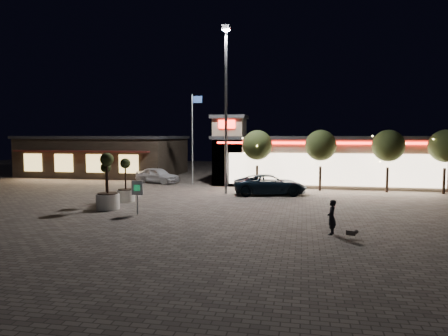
% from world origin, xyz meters
% --- Properties ---
extents(ground, '(90.00, 90.00, 0.00)m').
position_xyz_m(ground, '(0.00, 0.00, 0.00)').
color(ground, slate).
rests_on(ground, ground).
extents(retail_building, '(20.40, 8.40, 6.10)m').
position_xyz_m(retail_building, '(9.51, 15.82, 2.21)').
color(retail_building, gray).
rests_on(retail_building, ground).
extents(restaurant_building, '(16.40, 11.00, 4.30)m').
position_xyz_m(restaurant_building, '(-14.00, 19.97, 2.16)').
color(restaurant_building, '#382D23').
rests_on(restaurant_building, ground).
extents(floodlight_pole, '(0.60, 0.40, 12.38)m').
position_xyz_m(floodlight_pole, '(2.00, 8.00, 7.02)').
color(floodlight_pole, gray).
rests_on(floodlight_pole, ground).
extents(flagpole, '(0.95, 0.10, 8.00)m').
position_xyz_m(flagpole, '(-1.90, 13.00, 4.74)').
color(flagpole, white).
rests_on(flagpole, ground).
extents(string_tree_a, '(2.42, 2.42, 4.79)m').
position_xyz_m(string_tree_a, '(4.00, 11.00, 3.56)').
color(string_tree_a, '#332319').
rests_on(string_tree_a, ground).
extents(string_tree_b, '(2.42, 2.42, 4.79)m').
position_xyz_m(string_tree_b, '(9.00, 11.00, 3.56)').
color(string_tree_b, '#332319').
rests_on(string_tree_b, ground).
extents(string_tree_c, '(2.42, 2.42, 4.79)m').
position_xyz_m(string_tree_c, '(14.00, 11.00, 3.56)').
color(string_tree_c, '#332319').
rests_on(string_tree_c, ground).
extents(string_tree_d, '(2.42, 2.42, 4.79)m').
position_xyz_m(string_tree_d, '(18.00, 11.00, 3.56)').
color(string_tree_d, '#332319').
rests_on(string_tree_d, ground).
extents(pickup_truck, '(5.75, 3.58, 1.48)m').
position_xyz_m(pickup_truck, '(5.30, 8.09, 0.74)').
color(pickup_truck, black).
rests_on(pickup_truck, ground).
extents(white_sedan, '(4.56, 2.99, 1.44)m').
position_xyz_m(white_sedan, '(-5.43, 13.27, 0.72)').
color(white_sedan, silver).
rests_on(white_sedan, ground).
extents(pedestrian, '(0.48, 0.62, 1.54)m').
position_xyz_m(pedestrian, '(8.93, -3.39, 0.77)').
color(pedestrian, black).
rests_on(pedestrian, ground).
extents(dog, '(0.50, 0.31, 0.27)m').
position_xyz_m(dog, '(9.75, -3.96, 0.27)').
color(dog, '#59514C').
rests_on(dog, ground).
extents(planter_left, '(1.16, 1.16, 2.86)m').
position_xyz_m(planter_left, '(-3.78, 3.11, 0.88)').
color(planter_left, silver).
rests_on(planter_left, ground).
extents(planter_mid, '(1.10, 1.10, 2.69)m').
position_xyz_m(planter_mid, '(-4.23, 1.31, 0.83)').
color(planter_mid, silver).
rests_on(planter_mid, ground).
extents(planter_right, '(1.36, 1.36, 3.34)m').
position_xyz_m(planter_right, '(-3.62, 0.31, 1.03)').
color(planter_right, silver).
rests_on(planter_right, ground).
extents(valet_sign, '(0.62, 0.17, 1.88)m').
position_xyz_m(valet_sign, '(-1.27, -0.79, 1.31)').
color(valet_sign, gray).
rests_on(valet_sign, ground).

